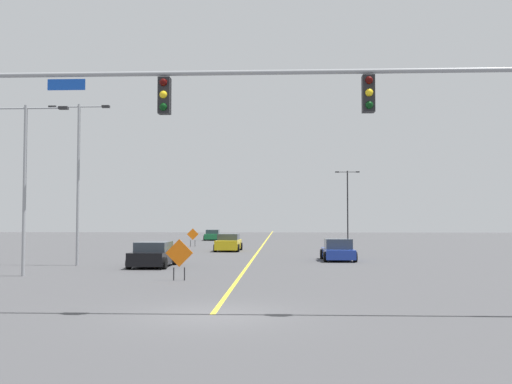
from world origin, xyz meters
name	(u,v)px	position (x,y,z in m)	size (l,w,h in m)	color
ground	(212,315)	(0.00, 0.00, 0.00)	(190.92, 190.92, 0.00)	#444447
road_centre_stripe	(266,241)	(0.00, 53.03, 0.00)	(0.16, 106.07, 0.01)	yellow
traffic_signal_assembly	(359,114)	(4.13, -0.01, 5.64)	(17.48, 0.44, 7.26)	gray
street_lamp_far_left	(348,200)	(10.04, 55.48, 5.01)	(2.98, 0.24, 8.59)	black
street_lamp_mid_right	(25,173)	(-10.17, 10.41, 4.82)	(4.05, 0.24, 8.06)	gray
street_lamp_near_right	(78,171)	(-9.82, 16.57, 5.44)	(3.58, 0.24, 9.33)	gray
construction_sign_right_shoulder	(179,255)	(-2.53, 8.83, 1.11)	(1.21, 0.06, 1.80)	orange
construction_sign_right_lane	(193,235)	(-6.62, 39.03, 1.09)	(1.11, 0.21, 1.74)	orange
car_blue_far	(338,251)	(5.53, 21.12, 0.63)	(2.07, 4.14, 1.39)	#1E389E
car_green_approaching	(213,235)	(-6.67, 55.51, 0.62)	(2.08, 4.51, 1.30)	#196B38
car_black_passing	(153,255)	(-5.24, 15.82, 0.67)	(2.14, 4.17, 1.39)	black
car_yellow_mid	(229,243)	(-2.48, 31.64, 0.68)	(2.11, 4.16, 1.42)	gold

